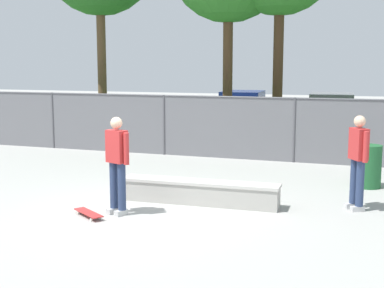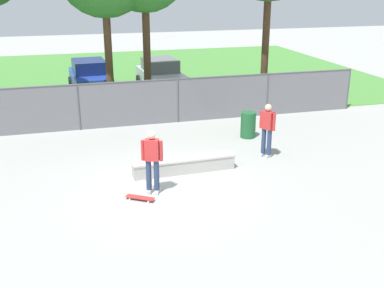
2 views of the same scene
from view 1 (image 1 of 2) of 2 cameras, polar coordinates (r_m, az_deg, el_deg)
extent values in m
plane|color=#9E9E99|center=(10.24, -5.72, -7.23)|extent=(80.00, 80.00, 0.00)
cube|color=#478438|center=(25.90, 9.81, 2.28)|extent=(31.87, 20.00, 0.02)
cube|color=#A8A59E|center=(10.73, 0.80, -5.33)|extent=(3.18, 0.56, 0.41)
cube|color=beige|center=(10.67, 0.81, -4.10)|extent=(3.23, 0.60, 0.06)
cube|color=beige|center=(10.05, -7.57, -7.28)|extent=(0.20, 0.28, 0.10)
cube|color=beige|center=(10.20, -8.42, -7.05)|extent=(0.20, 0.28, 0.10)
cylinder|color=navy|center=(9.94, -7.50, -4.53)|extent=(0.15, 0.15, 0.88)
cylinder|color=navy|center=(10.10, -8.35, -4.34)|extent=(0.15, 0.15, 0.88)
cube|color=red|center=(9.88, -8.02, -0.25)|extent=(0.43, 0.34, 0.60)
cylinder|color=red|center=(9.71, -7.03, -0.51)|extent=(0.10, 0.10, 0.58)
cylinder|color=red|center=(10.07, -8.97, -0.22)|extent=(0.10, 0.10, 0.58)
sphere|color=beige|center=(9.83, -8.07, 2.23)|extent=(0.22, 0.22, 0.22)
cube|color=red|center=(10.04, -10.98, -7.21)|extent=(0.78, 0.61, 0.02)
cube|color=#B2B2B7|center=(10.28, -11.67, -6.96)|extent=(0.13, 0.15, 0.02)
cube|color=#B2B2B7|center=(9.81, -10.26, -7.67)|extent=(0.13, 0.15, 0.02)
cylinder|color=silver|center=(10.32, -11.24, -7.07)|extent=(0.06, 0.05, 0.05)
cylinder|color=silver|center=(10.25, -12.09, -7.21)|extent=(0.06, 0.05, 0.05)
cylinder|color=silver|center=(9.85, -9.81, -7.79)|extent=(0.06, 0.05, 0.05)
cylinder|color=silver|center=(9.78, -10.70, -7.94)|extent=(0.06, 0.05, 0.05)
cylinder|color=#4C4C51|center=(18.29, -14.61, 2.45)|extent=(0.07, 0.07, 1.85)
cylinder|color=#4C4C51|center=(16.42, -2.99, 2.05)|extent=(0.07, 0.07, 1.85)
cylinder|color=#4C4C51|center=(15.38, 10.86, 1.47)|extent=(0.07, 0.07, 1.85)
cylinder|color=#4C4C51|center=(15.71, 3.74, 5.03)|extent=(19.87, 0.05, 0.05)
cube|color=slate|center=(15.79, 3.71, 1.78)|extent=(19.87, 0.01, 1.85)
cylinder|color=brown|center=(19.89, -9.58, 7.61)|extent=(0.32, 0.32, 4.99)
cylinder|color=#513823|center=(17.76, 3.82, 6.95)|extent=(0.32, 0.32, 4.58)
cylinder|color=#47301E|center=(17.42, 9.13, 7.07)|extent=(0.32, 0.32, 4.73)
cube|color=#233D9E|center=(22.35, 5.34, 3.09)|extent=(2.07, 4.31, 0.70)
cube|color=navy|center=(22.44, 5.43, 4.83)|extent=(1.73, 2.20, 0.64)
cylinder|color=black|center=(20.96, 7.12, 1.74)|extent=(0.26, 0.65, 0.64)
cylinder|color=black|center=(21.29, 2.32, 1.90)|extent=(0.26, 0.65, 0.64)
cylinder|color=black|center=(23.52, 8.05, 2.46)|extent=(0.26, 0.65, 0.64)
cylinder|color=black|center=(23.82, 3.75, 2.60)|extent=(0.26, 0.65, 0.64)
cube|color=#B7BABF|center=(21.24, 14.60, 2.57)|extent=(2.07, 4.31, 0.70)
cube|color=slate|center=(21.33, 14.68, 4.40)|extent=(1.73, 2.20, 0.64)
cylinder|color=black|center=(19.99, 17.08, 1.10)|extent=(0.26, 0.65, 0.64)
cylinder|color=black|center=(20.01, 11.92, 1.30)|extent=(0.26, 0.65, 0.64)
cylinder|color=black|center=(22.57, 16.91, 1.92)|extent=(0.26, 0.65, 0.64)
cylinder|color=black|center=(22.60, 12.34, 2.10)|extent=(0.26, 0.65, 0.64)
cube|color=beige|center=(10.70, 17.23, -6.61)|extent=(0.28, 0.23, 0.10)
cube|color=beige|center=(10.88, 16.65, -6.33)|extent=(0.28, 0.23, 0.10)
cylinder|color=navy|center=(10.60, 17.49, -4.04)|extent=(0.15, 0.15, 0.88)
cylinder|color=navy|center=(10.79, 16.90, -3.80)|extent=(0.15, 0.15, 0.88)
cube|color=red|center=(10.56, 17.37, 0.01)|extent=(0.39, 0.44, 0.60)
cylinder|color=red|center=(10.35, 18.05, -0.30)|extent=(0.10, 0.10, 0.58)
cylinder|color=red|center=(10.78, 16.70, 0.09)|extent=(0.10, 0.10, 0.58)
sphere|color=beige|center=(10.51, 17.47, 2.33)|extent=(0.22, 0.22, 0.22)
cylinder|color=#1E592D|center=(12.72, 18.33, -2.27)|extent=(0.56, 0.56, 0.97)
camera|label=2|loc=(7.78, -98.80, 20.75)|focal=43.68mm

